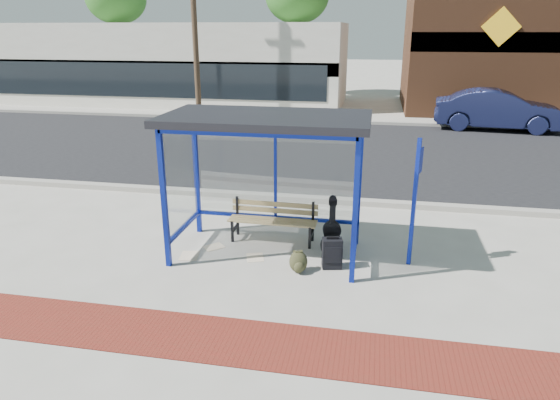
% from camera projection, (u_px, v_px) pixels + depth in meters
% --- Properties ---
extents(ground, '(120.00, 120.00, 0.00)m').
position_uv_depth(ground, '(267.00, 254.00, 8.69)').
color(ground, '#B2ADA0').
rests_on(ground, ground).
extents(brick_paver_strip, '(60.00, 1.00, 0.01)m').
position_uv_depth(brick_paver_strip, '(224.00, 340.00, 6.27)').
color(brick_paver_strip, maroon).
rests_on(brick_paver_strip, ground).
extents(curb_near, '(60.00, 0.25, 0.12)m').
position_uv_depth(curb_near, '(294.00, 198.00, 11.36)').
color(curb_near, gray).
rests_on(curb_near, ground).
extents(street_asphalt, '(60.00, 10.00, 0.00)m').
position_uv_depth(street_asphalt, '(320.00, 150.00, 16.12)').
color(street_asphalt, black).
rests_on(street_asphalt, ground).
extents(curb_far, '(60.00, 0.25, 0.12)m').
position_uv_depth(curb_far, '(333.00, 121.00, 20.84)').
color(curb_far, gray).
rests_on(curb_far, ground).
extents(far_sidewalk, '(60.00, 4.00, 0.01)m').
position_uv_depth(far_sidewalk, '(337.00, 115.00, 22.62)').
color(far_sidewalk, '#B2ADA0').
rests_on(far_sidewalk, ground).
extents(bus_shelter, '(3.30, 1.80, 2.42)m').
position_uv_depth(bus_shelter, '(267.00, 136.00, 8.08)').
color(bus_shelter, navy).
rests_on(bus_shelter, ground).
extents(storefront_white, '(18.00, 6.04, 4.00)m').
position_uv_depth(storefront_white, '(173.00, 63.00, 26.35)').
color(storefront_white, silver).
rests_on(storefront_white, ground).
extents(storefront_brown, '(10.00, 7.08, 6.40)m').
position_uv_depth(storefront_brown, '(516.00, 41.00, 23.41)').
color(storefront_brown, '#59331E').
rests_on(storefront_brown, ground).
extents(utility_pole_west, '(1.60, 0.24, 8.00)m').
position_uv_depth(utility_pole_west, '(194.00, 19.00, 20.87)').
color(utility_pole_west, '#4C3826').
rests_on(utility_pole_west, ground).
extents(bench, '(1.62, 0.43, 0.76)m').
position_uv_depth(bench, '(273.00, 218.00, 9.11)').
color(bench, black).
rests_on(bench, ground).
extents(guitar_bag, '(0.39, 0.17, 1.02)m').
position_uv_depth(guitar_bag, '(332.00, 236.00, 8.49)').
color(guitar_bag, black).
rests_on(guitar_bag, ground).
extents(suitcase, '(0.35, 0.27, 0.56)m').
position_uv_depth(suitcase, '(332.00, 253.00, 8.09)').
color(suitcase, black).
rests_on(suitcase, ground).
extents(backpack, '(0.34, 0.32, 0.35)m').
position_uv_depth(backpack, '(299.00, 262.00, 7.98)').
color(backpack, '#2F2F1A').
rests_on(backpack, ground).
extents(sign_post, '(0.12, 0.26, 2.13)m').
position_uv_depth(sign_post, '(415.00, 196.00, 7.92)').
color(sign_post, '#0D1F98').
rests_on(sign_post, ground).
extents(newspaper_a, '(0.37, 0.44, 0.01)m').
position_uv_depth(newspaper_a, '(190.00, 256.00, 8.60)').
color(newspaper_a, white).
rests_on(newspaper_a, ground).
extents(newspaper_b, '(0.44, 0.44, 0.01)m').
position_uv_depth(newspaper_b, '(214.00, 247.00, 8.95)').
color(newspaper_b, white).
rests_on(newspaper_b, ground).
extents(newspaper_c, '(0.38, 0.43, 0.01)m').
position_uv_depth(newspaper_c, '(255.00, 257.00, 8.54)').
color(newspaper_c, white).
rests_on(newspaper_c, ground).
extents(parked_car, '(4.80, 2.09, 1.54)m').
position_uv_depth(parked_car, '(498.00, 110.00, 19.14)').
color(parked_car, '#161B3F').
rests_on(parked_car, ground).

